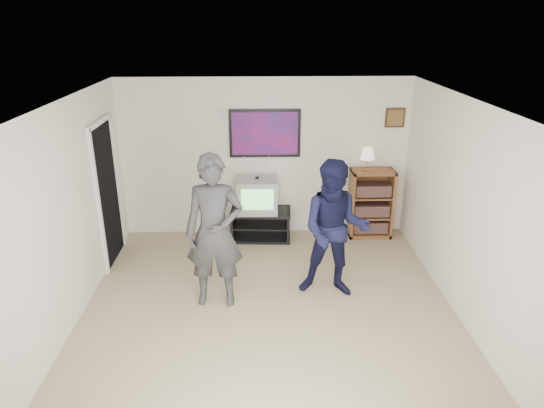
{
  "coord_description": "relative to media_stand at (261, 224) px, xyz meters",
  "views": [
    {
      "loc": [
        -0.12,
        -4.85,
        3.34
      ],
      "look_at": [
        0.06,
        0.77,
        1.15
      ],
      "focal_mm": 32.0,
      "sensor_mm": 36.0,
      "label": 1
    }
  ],
  "objects": [
    {
      "name": "room_shell",
      "position": [
        0.08,
        -1.88,
        1.01
      ],
      "size": [
        4.51,
        5.0,
        2.51
      ],
      "color": "#917F5C",
      "rests_on": "ground"
    },
    {
      "name": "media_stand",
      "position": [
        0.0,
        0.0,
        0.0
      ],
      "size": [
        0.97,
        0.58,
        0.47
      ],
      "rotation": [
        0.0,
        0.0,
        -0.06
      ],
      "color": "black",
      "rests_on": "room_shell"
    },
    {
      "name": "crt_television",
      "position": [
        -0.05,
        0.0,
        0.5
      ],
      "size": [
        0.63,
        0.54,
        0.53
      ],
      "primitive_type": null,
      "rotation": [
        0.0,
        0.0,
        -0.01
      ],
      "color": "#9E9E99",
      "rests_on": "media_stand"
    },
    {
      "name": "bookshelf",
      "position": [
        1.76,
        0.05,
        0.32
      ],
      "size": [
        0.67,
        0.38,
        1.1
      ],
      "primitive_type": null,
      "color": "#592B1A",
      "rests_on": "room_shell"
    },
    {
      "name": "table_lamp",
      "position": [
        1.65,
        0.05,
        1.05
      ],
      "size": [
        0.23,
        0.23,
        0.36
      ],
      "primitive_type": null,
      "color": "beige",
      "rests_on": "bookshelf"
    },
    {
      "name": "person_tall",
      "position": [
        -0.56,
        -1.84,
        0.71
      ],
      "size": [
        0.71,
        0.48,
        1.9
      ],
      "primitive_type": "imported",
      "rotation": [
        0.0,
        0.0,
        -0.03
      ],
      "color": "#353538",
      "rests_on": "room_shell"
    },
    {
      "name": "person_short",
      "position": [
        0.9,
        -1.68,
        0.65
      ],
      "size": [
        0.97,
        0.81,
        1.77
      ],
      "primitive_type": "imported",
      "rotation": [
        0.0,
        0.0,
        -0.18
      ],
      "color": "black",
      "rests_on": "room_shell"
    },
    {
      "name": "controller_left",
      "position": [
        -0.52,
        -1.62,
        0.9
      ],
      "size": [
        0.08,
        0.12,
        0.03
      ],
      "primitive_type": "cube",
      "rotation": [
        0.0,
        0.0,
        0.39
      ],
      "color": "white",
      "rests_on": "person_tall"
    },
    {
      "name": "controller_right",
      "position": [
        0.94,
        -1.46,
        0.83
      ],
      "size": [
        0.04,
        0.12,
        0.04
      ],
      "primitive_type": "cube",
      "rotation": [
        0.0,
        0.0,
        -0.07
      ],
      "color": "white",
      "rests_on": "person_short"
    },
    {
      "name": "poster",
      "position": [
        0.08,
        0.25,
        1.41
      ],
      "size": [
        1.1,
        0.03,
        0.75
      ],
      "primitive_type": "cube",
      "color": "black",
      "rests_on": "room_shell"
    },
    {
      "name": "air_vent",
      "position": [
        -0.47,
        0.25,
        1.71
      ],
      "size": [
        0.28,
        0.02,
        0.14
      ],
      "primitive_type": "cube",
      "color": "white",
      "rests_on": "room_shell"
    },
    {
      "name": "small_picture",
      "position": [
        2.08,
        0.25,
        1.64
      ],
      "size": [
        0.3,
        0.03,
        0.3
      ],
      "primitive_type": "cube",
      "color": "#442015",
      "rests_on": "room_shell"
    },
    {
      "name": "doorway",
      "position": [
        -2.16,
        -0.63,
        0.76
      ],
      "size": [
        0.03,
        0.85,
        2.0
      ],
      "primitive_type": "cube",
      "color": "black",
      "rests_on": "room_shell"
    }
  ]
}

